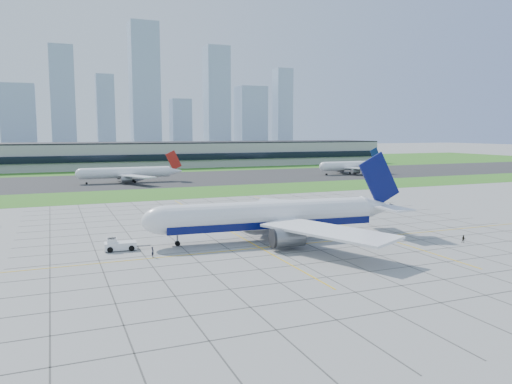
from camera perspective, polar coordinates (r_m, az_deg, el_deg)
ground at (r=103.80m, az=5.17°, el=-5.66°), size 1400.00×1400.00×0.00m
grass_median at (r=187.17m, az=-7.65°, el=-0.05°), size 700.00×35.00×0.04m
asphalt_taxiway at (r=240.48m, az=-10.99°, el=1.43°), size 700.00×75.00×0.04m
grass_far at (r=348.68m, az=-14.58°, el=3.01°), size 700.00×145.00×0.04m
apron_markings at (r=113.70m, az=2.77°, el=-4.52°), size 120.00×130.00×0.03m
terminal at (r=331.58m, az=-7.14°, el=4.35°), size 260.00×43.00×15.80m
city_skyline at (r=612.06m, az=-19.02°, el=9.99°), size 523.00×32.40×160.00m
airliner at (r=104.59m, az=1.87°, el=-2.78°), size 57.57×58.16×18.12m
pushback_tug at (r=99.24m, az=-15.41°, el=-5.84°), size 8.73×3.42×2.41m
crew_near at (r=92.48m, az=-11.71°, el=-6.73°), size 0.58×0.78×1.94m
crew_far at (r=110.48m, az=22.63°, el=-4.98°), size 0.98×0.97×1.59m
distant_jet_1 at (r=227.79m, az=-14.44°, el=2.17°), size 43.97×42.66×14.08m
distant_jet_2 at (r=268.73m, az=10.66°, el=2.96°), size 35.72×42.66×14.08m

